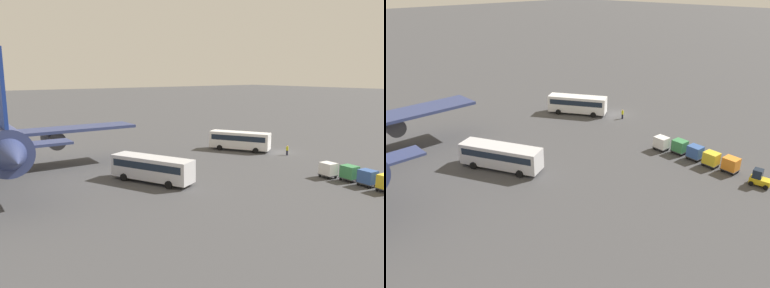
% 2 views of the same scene
% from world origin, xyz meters
% --- Properties ---
extents(ground_plane, '(600.00, 600.00, 0.00)m').
position_xyz_m(ground_plane, '(0.00, 0.00, 0.00)').
color(ground_plane, '#424244').
extents(shuttle_bus_near, '(10.77, 7.73, 3.39)m').
position_xyz_m(shuttle_bus_near, '(5.32, 5.13, 2.02)').
color(shuttle_bus_near, white).
rests_on(shuttle_bus_near, ground).
extents(shuttle_bus_far, '(11.44, 7.20, 3.29)m').
position_xyz_m(shuttle_bus_far, '(-2.74, 28.26, 1.97)').
color(shuttle_bus_far, silver).
rests_on(shuttle_bus_far, ground).
extents(baggage_tug, '(2.54, 1.88, 2.10)m').
position_xyz_m(baggage_tug, '(-29.49, 8.85, 0.94)').
color(baggage_tug, gold).
rests_on(baggage_tug, ground).
extents(worker_person, '(0.38, 0.38, 1.74)m').
position_xyz_m(worker_person, '(-2.55, 1.46, 0.87)').
color(worker_person, '#1E1E2D').
rests_on(worker_person, ground).
extents(cargo_cart_orange, '(2.16, 1.88, 2.06)m').
position_xyz_m(cargo_cart_orange, '(-25.47, 7.96, 1.19)').
color(cargo_cart_orange, '#38383D').
rests_on(cargo_cart_orange, ground).
extents(cargo_cart_yellow, '(2.16, 1.88, 2.06)m').
position_xyz_m(cargo_cart_yellow, '(-22.86, 8.20, 1.19)').
color(cargo_cart_yellow, '#38383D').
rests_on(cargo_cart_yellow, ground).
extents(cargo_cart_blue, '(2.16, 1.88, 2.06)m').
position_xyz_m(cargo_cart_blue, '(-20.25, 7.78, 1.19)').
color(cargo_cart_blue, '#38383D').
rests_on(cargo_cart_blue, ground).
extents(cargo_cart_green, '(2.16, 1.88, 2.06)m').
position_xyz_m(cargo_cart_green, '(-17.65, 7.49, 1.19)').
color(cargo_cart_green, '#38383D').
rests_on(cargo_cart_green, ground).
extents(cargo_cart_white, '(2.16, 1.88, 2.06)m').
position_xyz_m(cargo_cart_white, '(-15.04, 8.27, 1.19)').
color(cargo_cart_white, '#38383D').
rests_on(cargo_cart_white, ground).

